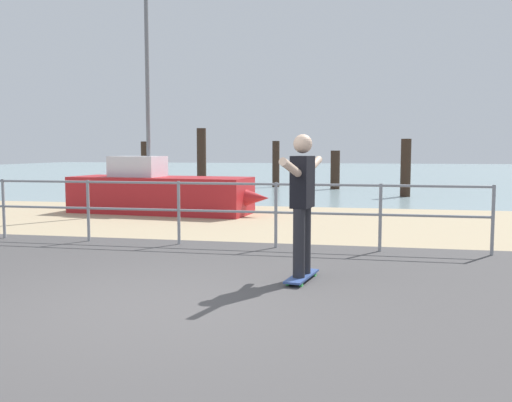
{
  "coord_description": "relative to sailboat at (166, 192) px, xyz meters",
  "views": [
    {
      "loc": [
        2.1,
        -5.03,
        1.55
      ],
      "look_at": [
        0.66,
        2.0,
        0.9
      ],
      "focal_mm": 39.45,
      "sensor_mm": 36.0,
      "label": 1
    }
  ],
  "objects": [
    {
      "name": "groyne_post_4",
      "position": [
        5.98,
        6.19,
        0.43
      ],
      "size": [
        0.33,
        0.33,
        1.91
      ],
      "primitive_type": "cylinder",
      "color": "#332319",
      "rests_on": "ground"
    },
    {
      "name": "groyne_post_1",
      "position": [
        -1.51,
        7.83,
        0.66
      ],
      "size": [
        0.36,
        0.36,
        2.38
      ],
      "primitive_type": "cylinder",
      "color": "#332319",
      "rests_on": "ground"
    },
    {
      "name": "ground_plane",
      "position": [
        2.76,
        -8.85,
        -0.53
      ],
      "size": [
        24.0,
        10.0,
        0.04
      ],
      "primitive_type": "cube",
      "color": "#474444",
      "rests_on": "ground"
    },
    {
      "name": "skateboard",
      "position": [
        4.09,
        -6.4,
        -0.46
      ],
      "size": [
        0.34,
        0.82,
        0.08
      ],
      "color": "#334C8C",
      "rests_on": "ground"
    },
    {
      "name": "sea_surface",
      "position": [
        2.76,
        27.15,
        -0.53
      ],
      "size": [
        72.0,
        50.0,
        0.04
      ],
      "primitive_type": "cube",
      "color": "#849EA3",
      "rests_on": "ground"
    },
    {
      "name": "groyne_post_2",
      "position": [
        0.99,
        10.17,
        0.43
      ],
      "size": [
        0.3,
        0.3,
        1.92
      ],
      "primitive_type": "cylinder",
      "color": "#332319",
      "rests_on": "ground"
    },
    {
      "name": "sailboat",
      "position": [
        0.0,
        0.0,
        0.0
      ],
      "size": [
        5.03,
        1.81,
        5.81
      ],
      "color": "#B21E23",
      "rests_on": "ground"
    },
    {
      "name": "beach_strip",
      "position": [
        2.76,
        -0.85,
        -0.53
      ],
      "size": [
        24.0,
        6.0,
        0.04
      ],
      "primitive_type": "cube",
      "color": "tan",
      "rests_on": "ground"
    },
    {
      "name": "skateboarder",
      "position": [
        4.09,
        -6.4,
        0.49
      ],
      "size": [
        0.34,
        1.44,
        1.65
      ],
      "color": "#26262B",
      "rests_on": "skateboard"
    },
    {
      "name": "groyne_post_0",
      "position": [
        -4.01,
        8.23,
        0.42
      ],
      "size": [
        0.28,
        0.28,
        1.89
      ],
      "primitive_type": "cylinder",
      "color": "#332319",
      "rests_on": "ground"
    },
    {
      "name": "railing_fence",
      "position": [
        0.21,
        -4.25,
        0.17
      ],
      "size": [
        12.85,
        0.05,
        1.05
      ],
      "color": "gray",
      "rests_on": "ground"
    },
    {
      "name": "groyne_post_3",
      "position": [
        3.48,
        9.38,
        0.24
      ],
      "size": [
        0.36,
        0.36,
        1.53
      ],
      "primitive_type": "cylinder",
      "color": "#332319",
      "rests_on": "ground"
    }
  ]
}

